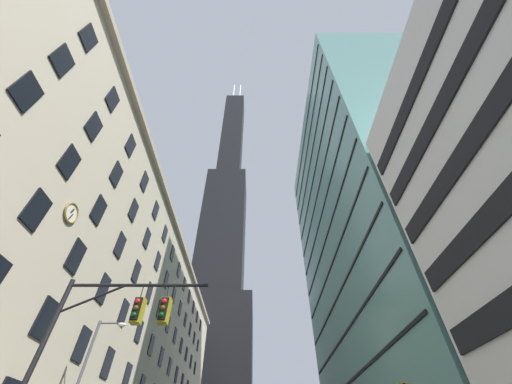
# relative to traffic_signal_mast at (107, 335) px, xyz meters

# --- Properties ---
(station_building) EXTENTS (17.04, 73.90, 29.56)m
(station_building) POSITION_rel_traffic_signal_mast_xyz_m (-14.91, 28.47, 9.22)
(station_building) COLOR #BCAF93
(station_building) RESTS_ON ground
(dark_skyscraper) EXTENTS (26.91, 26.91, 219.12)m
(dark_skyscraper) POSITION_rel_traffic_signal_mast_xyz_m (-8.81, 93.67, 58.67)
(dark_skyscraper) COLOR black
(dark_skyscraper) RESTS_ON ground
(glass_office_midrise) EXTENTS (14.72, 34.86, 51.61)m
(glass_office_midrise) POSITION_rel_traffic_signal_mast_xyz_m (22.58, 20.88, 20.26)
(glass_office_midrise) COLOR slate
(glass_office_midrise) RESTS_ON ground
(traffic_signal_mast) EXTENTS (6.23, 0.63, 7.67)m
(traffic_signal_mast) POSITION_rel_traffic_signal_mast_xyz_m (0.00, 0.00, 0.00)
(traffic_signal_mast) COLOR black
(traffic_signal_mast) RESTS_ON sidewalk_left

